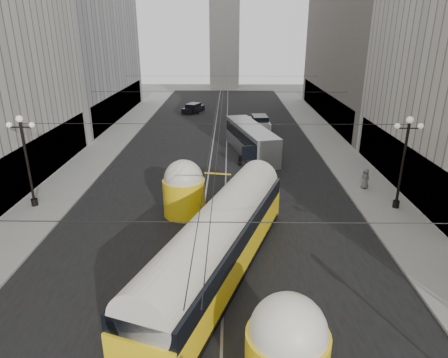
{
  "coord_description": "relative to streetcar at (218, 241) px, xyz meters",
  "views": [
    {
      "loc": [
        1.01,
        -7.37,
        11.75
      ],
      "look_at": [
        0.74,
        13.32,
        3.96
      ],
      "focal_mm": 32.0,
      "sensor_mm": 36.0,
      "label": 1
    }
  ],
  "objects": [
    {
      "name": "sidewalk_left",
      "position": [
        -12.5,
        25.97,
        -1.82
      ],
      "size": [
        4.0,
        72.0,
        0.15
      ],
      "primitive_type": "cube",
      "color": "gray",
      "rests_on": "ground"
    },
    {
      "name": "road",
      "position": [
        -0.5,
        22.47,
        -1.89
      ],
      "size": [
        20.0,
        85.0,
        0.02
      ],
      "primitive_type": "cube",
      "color": "black",
      "rests_on": "ground"
    },
    {
      "name": "pedestrian_sidewalk_right",
      "position": [
        11.04,
        11.54,
        -0.94
      ],
      "size": [
        0.89,
        0.7,
        1.6
      ],
      "primitive_type": "imported",
      "rotation": [
        0.0,
        0.0,
        3.45
      ],
      "color": "slate",
      "rests_on": "sidewalk_right"
    },
    {
      "name": "building_left_far",
      "position": [
        -20.49,
        37.97,
        12.42
      ],
      "size": [
        12.6,
        28.6,
        28.6
      ],
      "color": "#999999",
      "rests_on": "ground"
    },
    {
      "name": "streetcar",
      "position": [
        0.0,
        0.0,
        0.0
      ],
      "size": [
        7.72,
        16.82,
        3.87
      ],
      "color": "yellow",
      "rests_on": "ground"
    },
    {
      "name": "rail_left",
      "position": [
        -1.25,
        22.47,
        -1.89
      ],
      "size": [
        0.12,
        85.0,
        0.04
      ],
      "primitive_type": "cube",
      "color": "gray",
      "rests_on": "ground"
    },
    {
      "name": "sidewalk_right",
      "position": [
        11.5,
        25.97,
        -1.82
      ],
      "size": [
        4.0,
        72.0,
        0.15
      ],
      "primitive_type": "cube",
      "color": "gray",
      "rests_on": "ground"
    },
    {
      "name": "city_bus",
      "position": [
        2.68,
        21.13,
        -0.36
      ],
      "size": [
        4.98,
        11.39,
        2.8
      ],
      "color": "#9D9FA2",
      "rests_on": "ground"
    },
    {
      "name": "sedan_white_far",
      "position": [
        4.37,
        32.26,
        -1.18
      ],
      "size": [
        2.47,
        5.14,
        1.57
      ],
      "color": "white",
      "rests_on": "ground"
    },
    {
      "name": "lamppost_left_mid",
      "position": [
        -13.1,
        7.97,
        1.85
      ],
      "size": [
        1.86,
        0.44,
        6.37
      ],
      "color": "black",
      "rests_on": "sidewalk_left"
    },
    {
      "name": "lamppost_right_mid",
      "position": [
        12.1,
        7.97,
        1.85
      ],
      "size": [
        1.86,
        0.44,
        6.37
      ],
      "color": "black",
      "rests_on": "sidewalk_right"
    },
    {
      "name": "distant_tower",
      "position": [
        -0.5,
        69.97,
        13.08
      ],
      "size": [
        6.0,
        6.0,
        31.36
      ],
      "color": "#B2AFA8",
      "rests_on": "ground"
    },
    {
      "name": "rail_right",
      "position": [
        0.25,
        22.47,
        -1.89
      ],
      "size": [
        0.12,
        85.0,
        0.04
      ],
      "primitive_type": "cube",
      "color": "gray",
      "rests_on": "ground"
    },
    {
      "name": "sedan_dark_far",
      "position": [
        -4.88,
        42.22,
        -1.29
      ],
      "size": [
        3.28,
        4.58,
        1.34
      ],
      "color": "black",
      "rests_on": "ground"
    },
    {
      "name": "catenary",
      "position": [
        -0.38,
        21.46,
        3.99
      ],
      "size": [
        25.0,
        72.0,
        0.23
      ],
      "color": "black",
      "rests_on": "ground"
    }
  ]
}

